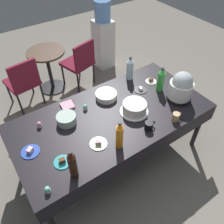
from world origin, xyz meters
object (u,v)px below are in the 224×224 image
at_px(cupcake_mint, 48,190).
at_px(water_cooler, 103,37).
at_px(cupcake_rose, 39,125).
at_px(soda_bottle_cola, 73,165).
at_px(maroon_chair_right, 80,61).
at_px(cupcake_cocoa, 85,107).
at_px(maroon_chair_left, 23,81).
at_px(dessert_plate_sage, 98,143).
at_px(coffee_mug_black, 149,126).
at_px(round_cafe_table, 48,63).
at_px(frosted_layer_cake, 134,108).
at_px(ceramic_snack_bowl, 106,95).
at_px(soda_bottle_water, 130,69).
at_px(coffee_mug_tan, 176,117).
at_px(dessert_plate_white, 151,81).
at_px(potluck_table, 112,119).
at_px(soda_bottle_lime_soda, 161,80).
at_px(dessert_plate_charcoal, 140,90).
at_px(soda_bottle_orange_juice, 120,136).
at_px(dessert_plate_teal, 62,162).
at_px(dessert_plate_cobalt, 30,151).
at_px(slow_cooker, 181,87).

bearing_deg(cupcake_mint, water_cooler, 48.94).
relative_size(cupcake_rose, soda_bottle_cola, 0.20).
bearing_deg(cupcake_mint, maroon_chair_right, 55.89).
distance_m(cupcake_cocoa, maroon_chair_left, 1.39).
xyz_separation_m(dessert_plate_sage, coffee_mug_black, (0.54, -0.12, 0.03)).
bearing_deg(round_cafe_table, cupcake_rose, -114.17).
height_order(frosted_layer_cake, cupcake_cocoa, frosted_layer_cake).
height_order(frosted_layer_cake, soda_bottle_cola, soda_bottle_cola).
height_order(ceramic_snack_bowl, soda_bottle_water, soda_bottle_water).
bearing_deg(coffee_mug_tan, cupcake_mint, 179.91).
relative_size(dessert_plate_white, dessert_plate_sage, 0.82).
xyz_separation_m(dessert_plate_white, cupcake_rose, (-1.49, 0.06, 0.02)).
xyz_separation_m(coffee_mug_tan, coffee_mug_black, (-0.32, 0.07, -0.00)).
relative_size(potluck_table, frosted_layer_cake, 6.91).
bearing_deg(dessert_plate_white, soda_bottle_water, 130.17).
height_order(dessert_plate_sage, soda_bottle_lime_soda, soda_bottle_lime_soda).
xyz_separation_m(dessert_plate_sage, maroon_chair_left, (-0.20, 1.82, -0.27)).
xyz_separation_m(soda_bottle_cola, round_cafe_table, (0.64, 2.22, -0.41)).
distance_m(dessert_plate_charcoal, water_cooler, 1.82).
bearing_deg(round_cafe_table, water_cooler, 5.23).
bearing_deg(potluck_table, soda_bottle_orange_juice, -114.91).
bearing_deg(potluck_table, dessert_plate_charcoal, 17.03).
bearing_deg(soda_bottle_cola, round_cafe_table, 73.96).
relative_size(soda_bottle_orange_juice, maroon_chair_left, 0.39).
bearing_deg(maroon_chair_left, soda_bottle_lime_soda, -49.85).
bearing_deg(soda_bottle_orange_juice, cupcake_mint, -175.88).
bearing_deg(dessert_plate_charcoal, soda_bottle_water, 82.28).
bearing_deg(dessert_plate_teal, soda_bottle_lime_soda, 11.31).
xyz_separation_m(cupcake_mint, soda_bottle_orange_juice, (0.76, 0.05, 0.12)).
height_order(dessert_plate_cobalt, cupcake_mint, cupcake_mint).
distance_m(coffee_mug_black, maroon_chair_left, 2.10).
bearing_deg(cupcake_rose, water_cooler, 41.45).
bearing_deg(dessert_plate_white, soda_bottle_lime_soda, -96.89).
bearing_deg(cupcake_mint, dessert_plate_white, 21.40).
xyz_separation_m(cupcake_cocoa, coffee_mug_black, (0.40, -0.63, 0.01)).
xyz_separation_m(ceramic_snack_bowl, cupcake_cocoa, (-0.31, -0.04, -0.00)).
height_order(ceramic_snack_bowl, dessert_plate_white, ceramic_snack_bowl).
relative_size(slow_cooker, coffee_mug_black, 2.86).
distance_m(cupcake_cocoa, water_cooler, 2.10).
bearing_deg(dessert_plate_sage, soda_bottle_cola, -153.81).
bearing_deg(ceramic_snack_bowl, soda_bottle_cola, -138.19).
bearing_deg(cupcake_rose, round_cafe_table, 65.83).
bearing_deg(coffee_mug_black, potluck_table, 118.67).
xyz_separation_m(soda_bottle_lime_soda, coffee_mug_black, (-0.54, -0.42, -0.10)).
height_order(ceramic_snack_bowl, maroon_chair_left, maroon_chair_left).
bearing_deg(soda_bottle_water, coffee_mug_black, -114.51).
bearing_deg(cupcake_cocoa, maroon_chair_left, 104.66).
bearing_deg(dessert_plate_teal, frosted_layer_cake, 9.17).
height_order(slow_cooker, cupcake_cocoa, slow_cooker).
xyz_separation_m(maroon_chair_right, water_cooler, (0.67, 0.33, 0.10)).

